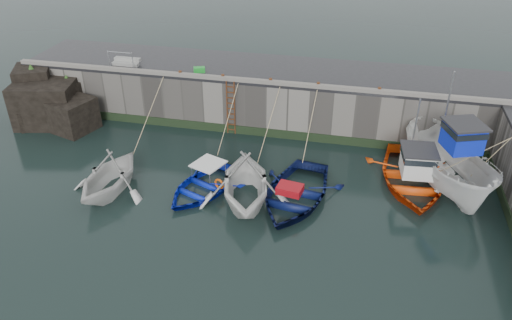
% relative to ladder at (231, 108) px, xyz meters
% --- Properties ---
extents(ground, '(120.00, 120.00, 0.00)m').
position_rel_ladder_xyz_m(ground, '(2.00, -9.91, -1.59)').
color(ground, black).
rests_on(ground, ground).
extents(quay_back, '(30.00, 5.00, 3.00)m').
position_rel_ladder_xyz_m(quay_back, '(2.00, 2.59, -0.09)').
color(quay_back, slate).
rests_on(quay_back, ground).
extents(road_back, '(30.00, 5.00, 0.16)m').
position_rel_ladder_xyz_m(road_back, '(2.00, 2.59, 1.49)').
color(road_back, black).
rests_on(road_back, quay_back).
extents(kerb_back, '(30.00, 0.30, 0.20)m').
position_rel_ladder_xyz_m(kerb_back, '(2.00, 0.24, 1.67)').
color(kerb_back, slate).
rests_on(kerb_back, road_back).
extents(algae_back, '(30.00, 0.08, 0.50)m').
position_rel_ladder_xyz_m(algae_back, '(2.00, 0.05, -1.34)').
color(algae_back, black).
rests_on(algae_back, ground).
extents(rock_outcrop, '(5.85, 4.24, 3.41)m').
position_rel_ladder_xyz_m(rock_outcrop, '(-10.92, -0.80, -0.33)').
color(rock_outcrop, black).
rests_on(rock_outcrop, ground).
extents(ladder, '(0.51, 0.08, 3.20)m').
position_rel_ladder_xyz_m(ladder, '(0.00, 0.00, 0.00)').
color(ladder, '#3F1E0F').
rests_on(ladder, ground).
extents(boat_near_white, '(4.24, 4.81, 2.38)m').
position_rel_ladder_xyz_m(boat_near_white, '(-4.07, -6.99, -1.59)').
color(boat_near_white, silver).
rests_on(boat_near_white, ground).
extents(boat_near_white_rope, '(0.04, 5.27, 3.10)m').
position_rel_ladder_xyz_m(boat_near_white_rope, '(-4.07, -2.20, -1.59)').
color(boat_near_white_rope, tan).
rests_on(boat_near_white_rope, ground).
extents(boat_near_blue, '(4.66, 5.39, 0.94)m').
position_rel_ladder_xyz_m(boat_near_blue, '(0.19, -5.97, -1.59)').
color(boat_near_blue, '#0C21BE').
rests_on(boat_near_blue, ground).
extents(boat_near_blue_rope, '(0.04, 4.40, 3.10)m').
position_rel_ladder_xyz_m(boat_near_blue_rope, '(0.19, -1.69, -1.59)').
color(boat_near_blue_rope, tan).
rests_on(boat_near_blue_rope, ground).
extents(boat_near_blacktrim, '(5.61, 6.13, 2.74)m').
position_rel_ladder_xyz_m(boat_near_blacktrim, '(2.39, -6.41, -1.59)').
color(boat_near_blacktrim, silver).
rests_on(boat_near_blacktrim, ground).
extents(boat_near_blacktrim_rope, '(0.04, 4.76, 3.10)m').
position_rel_ladder_xyz_m(boat_near_blacktrim_rope, '(2.39, -1.91, -1.59)').
color(boat_near_blacktrim_rope, tan).
rests_on(boat_near_blacktrim_rope, ground).
extents(boat_near_navy, '(4.90, 6.25, 1.18)m').
position_rel_ladder_xyz_m(boat_near_navy, '(4.59, -5.74, -1.59)').
color(boat_near_navy, '#0B1444').
rests_on(boat_near_navy, ground).
extents(boat_near_navy_rope, '(0.04, 4.22, 3.10)m').
position_rel_ladder_xyz_m(boat_near_navy_rope, '(4.59, -1.58, -1.59)').
color(boat_near_navy_rope, tan).
rests_on(boat_near_navy_rope, ground).
extents(boat_far_white, '(4.96, 7.62, 5.76)m').
position_rel_ladder_xyz_m(boat_far_white, '(11.51, -3.10, -0.44)').
color(boat_far_white, white).
rests_on(boat_far_white, ground).
extents(boat_far_orange, '(4.93, 6.54, 4.28)m').
position_rel_ladder_xyz_m(boat_far_orange, '(9.95, -3.16, -1.18)').
color(boat_far_orange, '#F4490C').
rests_on(boat_far_orange, ground).
extents(fish_crate, '(0.73, 0.57, 0.29)m').
position_rel_ladder_xyz_m(fish_crate, '(-2.12, 1.09, 1.71)').
color(fish_crate, green).
rests_on(fish_crate, road_back).
extents(railing, '(1.60, 1.05, 1.00)m').
position_rel_ladder_xyz_m(railing, '(-6.75, 1.33, 1.77)').
color(railing, '#A5A8AD').
rests_on(railing, road_back).
extents(bollard_a, '(0.18, 0.18, 0.28)m').
position_rel_ladder_xyz_m(bollard_a, '(-3.00, 0.34, 1.71)').
color(bollard_a, '#3F1E0F').
rests_on(bollard_a, road_back).
extents(bollard_b, '(0.18, 0.18, 0.28)m').
position_rel_ladder_xyz_m(bollard_b, '(-0.50, 0.34, 1.71)').
color(bollard_b, '#3F1E0F').
rests_on(bollard_b, road_back).
extents(bollard_c, '(0.18, 0.18, 0.28)m').
position_rel_ladder_xyz_m(bollard_c, '(2.20, 0.34, 1.71)').
color(bollard_c, '#3F1E0F').
rests_on(bollard_c, road_back).
extents(bollard_d, '(0.18, 0.18, 0.28)m').
position_rel_ladder_xyz_m(bollard_d, '(4.80, 0.34, 1.71)').
color(bollard_d, '#3F1E0F').
rests_on(bollard_d, road_back).
extents(bollard_e, '(0.18, 0.18, 0.28)m').
position_rel_ladder_xyz_m(bollard_e, '(8.00, 0.34, 1.71)').
color(bollard_e, '#3F1E0F').
rests_on(bollard_e, road_back).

